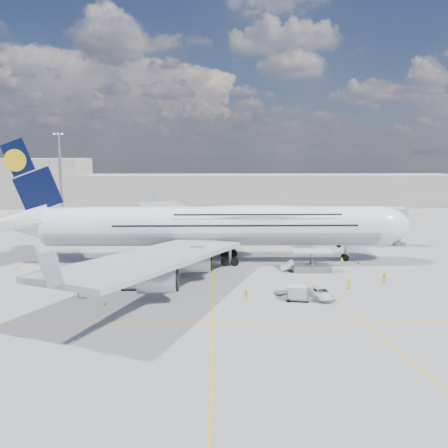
{
  "coord_description": "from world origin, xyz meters",
  "views": [
    {
      "loc": [
        0.43,
        -70.17,
        20.35
      ],
      "look_at": [
        1.96,
        8.0,
        7.46
      ],
      "focal_mm": 35.0,
      "sensor_mm": 36.0,
      "label": 1
    }
  ],
  "objects_px": {
    "crew_nose": "(342,262)",
    "light_mast": "(61,180)",
    "crew_loader": "(384,279)",
    "crew_tug": "(246,295)",
    "service_van": "(321,293)",
    "catering_truck_inner": "(182,235)",
    "cone_wing_left_outer": "(130,236)",
    "jet_bridge": "(354,217)",
    "baggage_tug": "(163,277)",
    "dolly_row_c": "(131,287)",
    "cone_wing_right_inner": "(132,270)",
    "dolly_back": "(125,269)",
    "dolly_nose_far": "(297,293)",
    "dolly_row_b": "(125,277)",
    "crew_van": "(349,283)",
    "dolly_nose_near": "(283,292)",
    "airliner": "(215,225)",
    "dolly_row_a": "(67,276)",
    "catering_truck_outer": "(132,228)",
    "cone_wing_left_inner": "(153,241)",
    "cone_nose": "(358,263)",
    "cargo_loader": "(310,264)",
    "cone_wing_right_outer": "(105,304)",
    "cone_tail": "(17,267)",
    "crew_wing": "(78,291)"
  },
  "relations": [
    {
      "from": "crew_nose",
      "to": "light_mast",
      "type": "bearing_deg",
      "value": 121.87
    },
    {
      "from": "crew_loader",
      "to": "crew_tug",
      "type": "bearing_deg",
      "value": -135.17
    },
    {
      "from": "crew_tug",
      "to": "service_van",
      "type": "bearing_deg",
      "value": 29.93
    },
    {
      "from": "catering_truck_inner",
      "to": "cone_wing_left_outer",
      "type": "relative_size",
      "value": 13.97
    },
    {
      "from": "jet_bridge",
      "to": "baggage_tug",
      "type": "relative_size",
      "value": 6.7
    },
    {
      "from": "dolly_row_c",
      "to": "cone_wing_right_inner",
      "type": "bearing_deg",
      "value": 99.8
    },
    {
      "from": "baggage_tug",
      "to": "cone_wing_right_inner",
      "type": "distance_m",
      "value": 8.41
    },
    {
      "from": "jet_bridge",
      "to": "dolly_back",
      "type": "distance_m",
      "value": 48.82
    },
    {
      "from": "dolly_nose_far",
      "to": "baggage_tug",
      "type": "xyz_separation_m",
      "value": [
        -19.62,
        9.57,
        -0.42
      ]
    },
    {
      "from": "dolly_row_b",
      "to": "catering_truck_inner",
      "type": "height_order",
      "value": "catering_truck_inner"
    },
    {
      "from": "crew_tug",
      "to": "crew_van",
      "type": "bearing_deg",
      "value": 42.07
    },
    {
      "from": "dolly_nose_near",
      "to": "crew_loader",
      "type": "xyz_separation_m",
      "value": [
        16.41,
        4.4,
        0.65
      ]
    },
    {
      "from": "airliner",
      "to": "crew_nose",
      "type": "distance_m",
      "value": 24.1
    },
    {
      "from": "baggage_tug",
      "to": "crew_nose",
      "type": "xyz_separation_m",
      "value": [
        31.17,
        8.86,
        0.1
      ]
    },
    {
      "from": "dolly_row_a",
      "to": "catering_truck_inner",
      "type": "relative_size",
      "value": 0.4
    },
    {
      "from": "crew_loader",
      "to": "dolly_row_a",
      "type": "bearing_deg",
      "value": -156.51
    },
    {
      "from": "catering_truck_outer",
      "to": "crew_van",
      "type": "distance_m",
      "value": 60.37
    },
    {
      "from": "crew_van",
      "to": "cone_wing_left_inner",
      "type": "height_order",
      "value": "crew_van"
    },
    {
      "from": "jet_bridge",
      "to": "cone_wing_left_inner",
      "type": "height_order",
      "value": "jet_bridge"
    },
    {
      "from": "jet_bridge",
      "to": "cone_nose",
      "type": "relative_size",
      "value": 38.61
    },
    {
      "from": "crew_nose",
      "to": "cargo_loader",
      "type": "bearing_deg",
      "value": 179.31
    },
    {
      "from": "dolly_nose_far",
      "to": "cone_wing_left_inner",
      "type": "bearing_deg",
      "value": 133.38
    },
    {
      "from": "dolly_nose_near",
      "to": "light_mast",
      "type": "bearing_deg",
      "value": 109.33
    },
    {
      "from": "light_mast",
      "to": "cone_wing_right_outer",
      "type": "bearing_deg",
      "value": -66.5
    },
    {
      "from": "cone_wing_right_inner",
      "to": "service_van",
      "type": "bearing_deg",
      "value": -25.99
    },
    {
      "from": "baggage_tug",
      "to": "service_van",
      "type": "bearing_deg",
      "value": -37.39
    },
    {
      "from": "cone_wing_right_inner",
      "to": "cone_nose",
      "type": "bearing_deg",
      "value": 6.51
    },
    {
      "from": "jet_bridge",
      "to": "cone_wing_right_outer",
      "type": "distance_m",
      "value": 56.63
    },
    {
      "from": "cargo_loader",
      "to": "dolly_nose_far",
      "type": "xyz_separation_m",
      "value": [
        -5.12,
        -15.33,
        -0.13
      ]
    },
    {
      "from": "light_mast",
      "to": "crew_loader",
      "type": "relative_size",
      "value": 13.51
    },
    {
      "from": "crew_loader",
      "to": "catering_truck_inner",
      "type": "bearing_deg",
      "value": 162.47
    },
    {
      "from": "cone_nose",
      "to": "cone_wing_right_outer",
      "type": "xyz_separation_m",
      "value": [
        -41.24,
        -21.39,
        0.01
      ]
    },
    {
      "from": "dolly_back",
      "to": "cone_wing_left_inner",
      "type": "distance_m",
      "value": 24.25
    },
    {
      "from": "catering_truck_outer",
      "to": "dolly_back",
      "type": "bearing_deg",
      "value": -81.97
    },
    {
      "from": "crew_tug",
      "to": "cone_wing_right_outer",
      "type": "distance_m",
      "value": 19.15
    },
    {
      "from": "dolly_back",
      "to": "dolly_nose_far",
      "type": "height_order",
      "value": "dolly_nose_far"
    },
    {
      "from": "crew_nose",
      "to": "dolly_row_a",
      "type": "bearing_deg",
      "value": 163.9
    },
    {
      "from": "dolly_row_c",
      "to": "cone_wing_left_inner",
      "type": "distance_m",
      "value": 34.63
    },
    {
      "from": "crew_nose",
      "to": "cone_nose",
      "type": "xyz_separation_m",
      "value": [
        3.55,
        1.61,
        -0.57
      ]
    },
    {
      "from": "crew_loader",
      "to": "cone_wing_left_outer",
      "type": "xyz_separation_m",
      "value": [
        -47.05,
        39.45,
        -0.71
      ]
    },
    {
      "from": "dolly_row_a",
      "to": "crew_tug",
      "type": "relative_size",
      "value": 1.51
    },
    {
      "from": "dolly_row_b",
      "to": "catering_truck_inner",
      "type": "distance_m",
      "value": 31.85
    },
    {
      "from": "dolly_row_a",
      "to": "service_van",
      "type": "distance_m",
      "value": 39.61
    },
    {
      "from": "crew_van",
      "to": "dolly_row_a",
      "type": "bearing_deg",
      "value": 47.27
    },
    {
      "from": "dolly_nose_near",
      "to": "cone_nose",
      "type": "bearing_deg",
      "value": 22.79
    },
    {
      "from": "cone_wing_left_outer",
      "to": "dolly_row_b",
      "type": "bearing_deg",
      "value": -80.28
    },
    {
      "from": "dolly_row_c",
      "to": "cone_tail",
      "type": "relative_size",
      "value": 6.31
    },
    {
      "from": "crew_wing",
      "to": "crew_tug",
      "type": "bearing_deg",
      "value": -77.84
    },
    {
      "from": "airliner",
      "to": "dolly_back",
      "type": "height_order",
      "value": "airliner"
    },
    {
      "from": "cone_wing_right_outer",
      "to": "airliner",
      "type": "bearing_deg",
      "value": 58.28
    }
  ]
}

